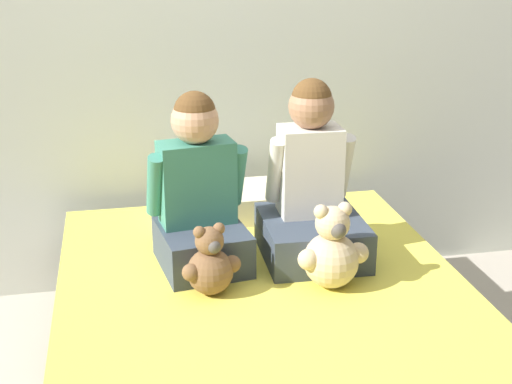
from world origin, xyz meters
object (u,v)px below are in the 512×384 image
at_px(teddy_bear_held_by_left_child, 210,265).
at_px(pillow_at_headboard, 232,202).
at_px(child_on_right, 311,194).
at_px(bed, 273,364).
at_px(teddy_bear_held_by_right_child, 332,252).
at_px(child_on_left, 199,196).

relative_size(teddy_bear_held_by_left_child, pillow_at_headboard, 0.45).
bearing_deg(child_on_right, pillow_at_headboard, 118.27).
distance_m(bed, pillow_at_headboard, 0.82).
bearing_deg(child_on_right, teddy_bear_held_by_left_child, -148.32).
xyz_separation_m(bed, teddy_bear_held_by_right_child, (0.21, 0.09, 0.34)).
height_order(child_on_left, pillow_at_headboard, child_on_left).
relative_size(bed, child_on_right, 2.99).
bearing_deg(bed, child_on_left, 117.47).
distance_m(bed, child_on_left, 0.62).
relative_size(child_on_right, teddy_bear_held_by_right_child, 2.19).
distance_m(bed, teddy_bear_held_by_left_child, 0.38).
height_order(child_on_right, teddy_bear_held_by_left_child, child_on_right).
distance_m(teddy_bear_held_by_left_child, pillow_at_headboard, 0.68).
height_order(bed, pillow_at_headboard, pillow_at_headboard).
xyz_separation_m(child_on_right, teddy_bear_held_by_left_child, (-0.40, -0.23, -0.13)).
bearing_deg(teddy_bear_held_by_right_child, teddy_bear_held_by_left_child, 170.30).
bearing_deg(teddy_bear_held_by_right_child, child_on_right, 84.52).
height_order(child_on_right, pillow_at_headboard, child_on_right).
distance_m(child_on_left, child_on_right, 0.40).
bearing_deg(child_on_left, pillow_at_headboard, 58.01).
relative_size(child_on_right, pillow_at_headboard, 1.21).
bearing_deg(teddy_bear_held_by_right_child, pillow_at_headboard, 102.04).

